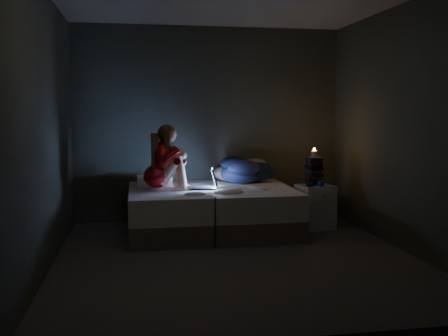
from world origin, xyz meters
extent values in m
cube|color=#4D4745|center=(0.00, 0.00, -0.01)|extent=(3.60, 3.80, 0.02)
cube|color=#363A2F|center=(0.00, 1.91, 1.30)|extent=(3.60, 0.02, 2.60)
cube|color=#363A2F|center=(0.00, -1.91, 1.30)|extent=(3.60, 0.02, 2.60)
cube|color=#363A2F|center=(-1.81, 0.00, 1.30)|extent=(0.02, 3.80, 2.60)
cube|color=#363A2F|center=(1.81, 0.00, 1.30)|extent=(0.02, 3.80, 2.60)
cube|color=white|center=(-0.76, 1.43, 0.61)|extent=(0.43, 0.30, 0.12)
cube|color=silver|center=(1.24, 1.10, 0.27)|extent=(0.47, 0.44, 0.55)
cylinder|color=beige|center=(1.23, 1.15, 0.95)|extent=(0.07, 0.07, 0.08)
cube|color=black|center=(1.12, 1.05, 0.55)|extent=(0.11, 0.16, 0.01)
sphere|color=#192598|center=(1.23, 0.97, 0.59)|extent=(0.08, 0.08, 0.08)
camera|label=1|loc=(-0.98, -4.96, 1.47)|focal=40.88mm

